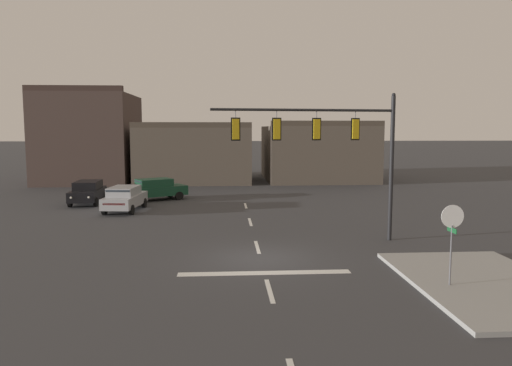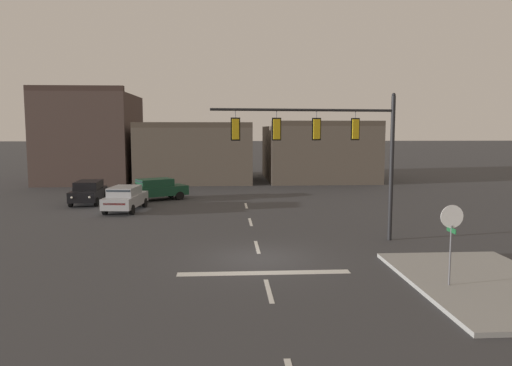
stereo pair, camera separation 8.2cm
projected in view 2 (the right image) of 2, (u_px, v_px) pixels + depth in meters
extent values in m
plane|color=#353538|center=(260.00, 259.00, 20.05)|extent=(400.00, 400.00, 0.00)
cube|color=gray|center=(486.00, 284.00, 16.53)|extent=(5.00, 8.00, 0.15)
cube|color=silver|center=(264.00, 273.00, 18.07)|extent=(6.40, 0.50, 0.01)
cube|color=silver|center=(269.00, 291.00, 16.09)|extent=(0.16, 2.40, 0.01)
cube|color=silver|center=(257.00, 247.00, 22.04)|extent=(0.16, 2.40, 0.01)
cube|color=silver|center=(250.00, 222.00, 27.99)|extent=(0.16, 2.40, 0.01)
cube|color=silver|center=(246.00, 206.00, 33.94)|extent=(0.16, 2.40, 0.01)
cylinder|color=black|center=(391.00, 169.00, 23.09)|extent=(0.20, 0.20, 6.83)
cylinder|color=black|center=(305.00, 110.00, 22.06)|extent=(8.50, 1.07, 0.12)
sphere|color=black|center=(394.00, 95.00, 22.71)|extent=(0.18, 0.18, 0.18)
cylinder|color=#56565B|center=(355.00, 115.00, 22.50)|extent=(0.03, 0.03, 0.35)
cube|color=gold|center=(355.00, 129.00, 22.57)|extent=(0.32, 0.27, 0.90)
sphere|color=green|center=(354.00, 123.00, 22.66)|extent=(0.20, 0.20, 0.20)
sphere|color=#2D2314|center=(354.00, 129.00, 22.70)|extent=(0.20, 0.20, 0.20)
sphere|color=black|center=(354.00, 135.00, 22.73)|extent=(0.20, 0.20, 0.20)
cube|color=black|center=(355.00, 129.00, 22.55)|extent=(0.42, 0.08, 1.02)
cylinder|color=#56565B|center=(316.00, 115.00, 22.18)|extent=(0.03, 0.03, 0.35)
cube|color=gold|center=(316.00, 129.00, 22.25)|extent=(0.32, 0.27, 0.90)
sphere|color=green|center=(316.00, 123.00, 22.35)|extent=(0.20, 0.20, 0.20)
sphere|color=#2D2314|center=(315.00, 129.00, 22.38)|extent=(0.20, 0.20, 0.20)
sphere|color=black|center=(315.00, 135.00, 22.41)|extent=(0.20, 0.20, 0.20)
cube|color=black|center=(316.00, 129.00, 22.23)|extent=(0.42, 0.08, 1.02)
cylinder|color=#56565B|center=(277.00, 115.00, 21.86)|extent=(0.03, 0.03, 0.35)
cube|color=gold|center=(276.00, 129.00, 21.93)|extent=(0.32, 0.27, 0.90)
sphere|color=green|center=(276.00, 123.00, 22.03)|extent=(0.20, 0.20, 0.20)
sphere|color=#2D2314|center=(276.00, 129.00, 22.06)|extent=(0.20, 0.20, 0.20)
sphere|color=black|center=(276.00, 135.00, 22.09)|extent=(0.20, 0.20, 0.20)
cube|color=black|center=(277.00, 129.00, 21.91)|extent=(0.42, 0.08, 1.02)
cylinder|color=#56565B|center=(235.00, 115.00, 21.54)|extent=(0.03, 0.03, 0.35)
cube|color=gold|center=(235.00, 129.00, 21.61)|extent=(0.32, 0.27, 0.90)
sphere|color=green|center=(235.00, 123.00, 21.71)|extent=(0.20, 0.20, 0.20)
sphere|color=#2D2314|center=(235.00, 129.00, 21.74)|extent=(0.20, 0.20, 0.20)
sphere|color=black|center=(235.00, 135.00, 21.77)|extent=(0.20, 0.20, 0.20)
cube|color=black|center=(235.00, 129.00, 21.59)|extent=(0.42, 0.08, 1.02)
cylinder|color=#56565B|center=(450.00, 258.00, 16.12)|extent=(0.06, 0.06, 2.15)
cylinder|color=white|center=(452.00, 217.00, 15.97)|extent=(0.76, 0.03, 0.76)
cylinder|color=#B21414|center=(452.00, 216.00, 15.98)|extent=(0.68, 0.03, 0.68)
cube|color=#19592D|center=(451.00, 230.00, 16.02)|extent=(0.02, 0.64, 0.16)
cube|color=black|center=(88.00, 194.00, 34.83)|extent=(1.97, 4.47, 0.70)
cube|color=black|center=(89.00, 185.00, 34.91)|extent=(1.70, 2.52, 0.56)
cube|color=#2D3842|center=(86.00, 186.00, 34.15)|extent=(1.53, 0.31, 0.47)
cube|color=#2D3842|center=(92.00, 183.00, 36.07)|extent=(1.53, 0.28, 0.46)
cylinder|color=black|center=(96.00, 202.00, 33.52)|extent=(0.24, 0.65, 0.64)
cylinder|color=black|center=(71.00, 202.00, 33.35)|extent=(0.24, 0.65, 0.64)
cylinder|color=black|center=(105.00, 196.00, 36.39)|extent=(0.24, 0.65, 0.64)
cylinder|color=black|center=(81.00, 197.00, 36.22)|extent=(0.24, 0.65, 0.64)
sphere|color=silver|center=(89.00, 197.00, 32.72)|extent=(0.16, 0.16, 0.16)
sphere|color=silver|center=(72.00, 198.00, 32.61)|extent=(0.16, 0.16, 0.16)
cube|color=maroon|center=(95.00, 189.00, 36.97)|extent=(1.37, 0.09, 0.12)
cube|color=#143D28|center=(157.00, 191.00, 36.58)|extent=(4.72, 3.73, 0.70)
cube|color=#143D28|center=(155.00, 183.00, 36.43)|extent=(2.93, 2.60, 0.56)
cube|color=#2D3842|center=(165.00, 182.00, 36.85)|extent=(0.96, 1.45, 0.47)
cube|color=#2D3842|center=(140.00, 184.00, 35.80)|extent=(0.94, 1.43, 0.46)
cylinder|color=black|center=(171.00, 193.00, 38.12)|extent=(0.67, 0.51, 0.64)
cylinder|color=black|center=(180.00, 196.00, 36.70)|extent=(0.67, 0.51, 0.64)
cylinder|color=black|center=(134.00, 196.00, 36.55)|extent=(0.67, 0.51, 0.64)
cylinder|color=black|center=(142.00, 199.00, 35.13)|extent=(0.67, 0.51, 0.64)
sphere|color=silver|center=(181.00, 187.00, 38.23)|extent=(0.16, 0.16, 0.16)
sphere|color=silver|center=(187.00, 189.00, 37.27)|extent=(0.16, 0.16, 0.16)
cube|color=maroon|center=(128.00, 192.00, 35.39)|extent=(0.71, 1.21, 0.12)
cube|color=#9EA0A5|center=(126.00, 200.00, 31.72)|extent=(2.27, 4.57, 0.70)
cube|color=#9EA0A5|center=(125.00, 191.00, 31.50)|extent=(1.86, 2.62, 0.56)
cube|color=#2D3842|center=(128.00, 190.00, 32.26)|extent=(1.54, 0.41, 0.47)
cube|color=#2D3842|center=(119.00, 194.00, 30.34)|extent=(1.53, 0.38, 0.46)
cylinder|color=black|center=(120.00, 203.00, 33.24)|extent=(0.29, 0.66, 0.64)
cylinder|color=black|center=(145.00, 203.00, 33.16)|extent=(0.29, 0.66, 0.64)
cylinder|color=black|center=(105.00, 210.00, 30.36)|extent=(0.29, 0.66, 0.64)
cylinder|color=black|center=(132.00, 210.00, 30.28)|extent=(0.29, 0.66, 0.64)
sphere|color=silver|center=(127.00, 195.00, 33.90)|extent=(0.16, 0.16, 0.16)
sphere|color=silver|center=(144.00, 195.00, 33.85)|extent=(0.16, 0.16, 0.16)
cube|color=maroon|center=(114.00, 204.00, 29.55)|extent=(1.36, 0.19, 0.12)
cube|color=#473833|center=(91.00, 138.00, 49.42)|extent=(8.76, 10.29, 8.71)
cube|color=#3A2B26|center=(75.00, 88.00, 44.11)|extent=(8.76, 0.60, 0.50)
cube|color=brown|center=(195.00, 155.00, 49.31)|extent=(11.14, 8.40, 5.42)
cube|color=#493F35|center=(192.00, 125.00, 45.11)|extent=(11.14, 0.60, 0.50)
cube|color=brown|center=(317.00, 153.00, 51.76)|extent=(10.73, 11.80, 5.58)
cube|color=#493F35|center=(329.00, 123.00, 45.87)|extent=(10.73, 0.60, 0.50)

